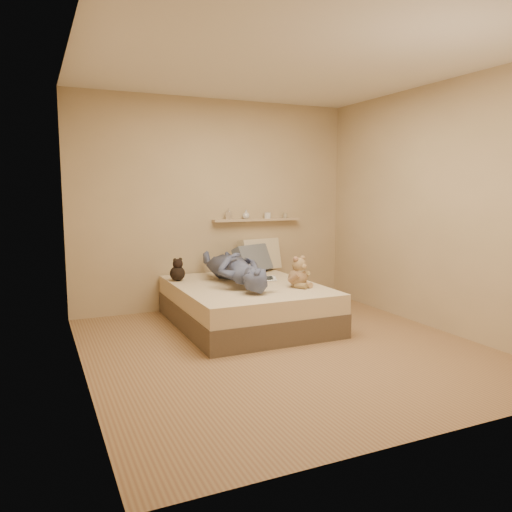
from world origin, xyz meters
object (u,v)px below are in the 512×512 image
person (235,268)px  wall_shelf (257,220)px  bed (246,304)px  game_console (269,279)px  pillow_cream (260,255)px  pillow_grey (253,259)px  dark_plush (178,271)px  teddy_bear (299,274)px

person → wall_shelf: 1.14m
bed → game_console: bearing=-86.2°
game_console → pillow_cream: bearing=69.0°
bed → person: bearing=133.1°
pillow_grey → person: person is taller
pillow_cream → person: size_ratio=0.37×
game_console → dark_plush: bearing=123.1°
bed → wall_shelf: 1.38m
pillow_cream → pillow_grey: 0.21m
game_console → pillow_grey: size_ratio=0.33×
wall_shelf → bed: bearing=-121.2°
person → wall_shelf: bearing=-124.9°
bed → pillow_cream: bearing=56.4°
teddy_bear → dark_plush: size_ratio=1.27×
dark_plush → pillow_grey: 1.04m
dark_plush → person: bearing=-37.1°
game_console → teddy_bear: size_ratio=0.48×
teddy_bear → bed: bearing=140.5°
teddy_bear → pillow_cream: 1.21m
person → wall_shelf: wall_shelf is taller
game_console → person: 0.63m
pillow_grey → person: 0.76m
game_console → wall_shelf: (0.52, 1.42, 0.51)m
dark_plush → pillow_cream: bearing=15.3°
dark_plush → wall_shelf: size_ratio=0.22×
bed → person: person is taller
teddy_bear → person: (-0.55, 0.48, 0.04)m
dark_plush → pillow_cream: size_ratio=0.49×
person → game_console: bearing=105.0°
bed → pillow_grey: 0.89m
bed → teddy_bear: bearing=-39.5°
bed → dark_plush: dark_plush is taller
pillow_cream → teddy_bear: bearing=-94.3°
pillow_cream → person: 0.97m
pillow_cream → wall_shelf: size_ratio=0.46×
person → wall_shelf: (0.64, 0.81, 0.47)m
wall_shelf → pillow_grey: bearing=-126.0°
pillow_grey → bed: bearing=-119.5°
game_console → wall_shelf: 1.60m
bed → pillow_cream: (0.55, 0.83, 0.43)m
pillow_grey → teddy_bear: bearing=-86.3°
bed → wall_shelf: (0.55, 0.91, 0.88)m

